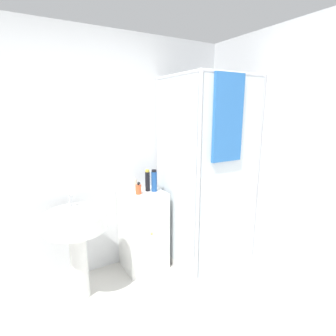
% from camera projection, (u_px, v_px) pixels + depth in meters
% --- Properties ---
extents(wall_back, '(6.40, 0.06, 2.50)m').
position_uv_depth(wall_back, '(79.00, 159.00, 2.62)').
color(wall_back, silver).
rests_on(wall_back, ground_plane).
extents(shower_enclosure, '(0.81, 0.84, 2.07)m').
position_uv_depth(shower_enclosure, '(204.00, 212.00, 2.91)').
color(shower_enclosure, white).
rests_on(shower_enclosure, ground_plane).
extents(vanity_cabinet, '(0.45, 0.41, 0.87)m').
position_uv_depth(vanity_cabinet, '(143.00, 230.00, 2.89)').
color(vanity_cabinet, silver).
rests_on(vanity_cabinet, ground_plane).
extents(sink, '(0.55, 0.55, 0.98)m').
position_uv_depth(sink, '(77.00, 233.00, 2.35)').
color(sink, white).
rests_on(sink, ground_plane).
extents(soap_dispenser, '(0.06, 0.06, 0.13)m').
position_uv_depth(soap_dispenser, '(138.00, 189.00, 2.74)').
color(soap_dispenser, '#E5562D').
rests_on(soap_dispenser, vanity_cabinet).
extents(shampoo_bottle_tall_black, '(0.05, 0.05, 0.24)m').
position_uv_depth(shampoo_bottle_tall_black, '(148.00, 181.00, 2.82)').
color(shampoo_bottle_tall_black, black).
rests_on(shampoo_bottle_tall_black, vanity_cabinet).
extents(shampoo_bottle_blue, '(0.06, 0.06, 0.24)m').
position_uv_depth(shampoo_bottle_blue, '(154.00, 181.00, 2.82)').
color(shampoo_bottle_blue, '#1E4C93').
rests_on(shampoo_bottle_blue, vanity_cabinet).
extents(lotion_bottle_white, '(0.04, 0.04, 0.15)m').
position_uv_depth(lotion_bottle_white, '(135.00, 185.00, 2.86)').
color(lotion_bottle_white, beige).
rests_on(lotion_bottle_white, vanity_cabinet).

